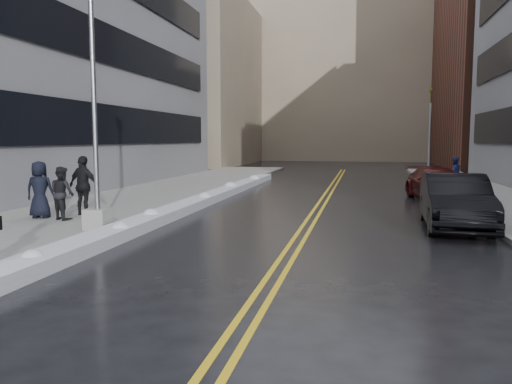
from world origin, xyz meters
The scene contains 16 objects.
ground centered at (0.00, 0.00, 0.00)m, with size 160.00×160.00×0.00m, color black.
sidewalk_west centered at (-5.75, 10.00, 0.07)m, with size 5.50×50.00×0.15m, color gray.
lane_line_left centered at (2.35, 10.00, 0.00)m, with size 0.12×50.00×0.01m, color gold.
lane_line_right centered at (2.65, 10.00, 0.00)m, with size 0.12×50.00×0.01m, color gold.
snow_ridge centered at (-2.45, 8.00, 0.17)m, with size 0.90×30.00×0.34m, color silver.
building_west_far centered at (-15.50, 44.00, 9.00)m, with size 14.00×22.00×18.00m, color gray.
building_far centered at (2.00, 60.00, 11.00)m, with size 36.00×16.00×22.00m, color gray.
lamppost centered at (-3.30, 2.00, 2.53)m, with size 0.65×0.65×7.62m.
fire_hydrant centered at (9.00, 10.00, 0.55)m, with size 0.26×0.26×0.73m.
traffic_signal centered at (8.50, 24.00, 3.40)m, with size 0.16×0.20×6.00m.
pedestrian_b centered at (-5.34, 3.39, 1.02)m, with size 0.84×0.66×1.73m, color black.
pedestrian_c centered at (-6.25, 3.53, 1.09)m, with size 0.92×0.60×1.89m, color black.
pedestrian_d centered at (-5.15, 4.37, 1.17)m, with size 1.20×0.50×2.05m, color black.
pedestrian_east centered at (8.96, 17.01, 0.99)m, with size 0.82×0.64×1.68m, color navy.
car_black centered at (7.00, 5.14, 0.84)m, with size 1.79×5.12×1.69m, color black.
car_maroon centered at (7.50, 12.45, 0.74)m, with size 2.09×5.13×1.49m, color #460B0E.
Camera 1 is at (4.16, -11.02, 2.75)m, focal length 35.00 mm.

